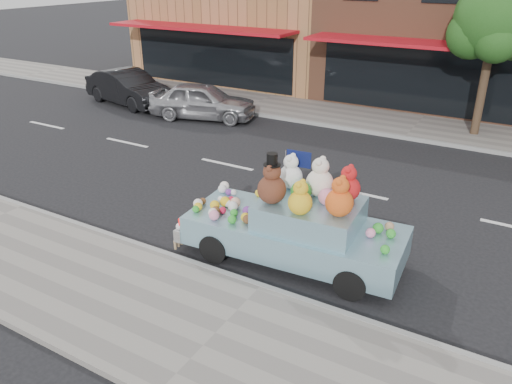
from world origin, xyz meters
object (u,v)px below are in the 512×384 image
Objects in this scene: street_tree at (496,25)px; car_dark at (128,88)px; car_silver at (203,101)px; art_car at (296,224)px.

street_tree is 1.20× the size of car_dark.
car_dark is (-3.97, 0.17, 0.03)m from car_silver.
car_dark is 0.95× the size of art_car.
car_silver is 10.54m from art_car.
art_car is at bearing -100.81° from street_tree.
street_tree is at bearing -88.76° from car_silver.
car_dark is at bearing 142.80° from art_car.
car_dark is (-13.45, -2.71, -2.98)m from street_tree.
art_car reaches higher than car_dark.
street_tree reaches higher than car_dark.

